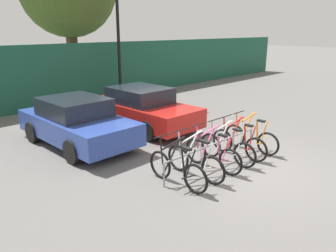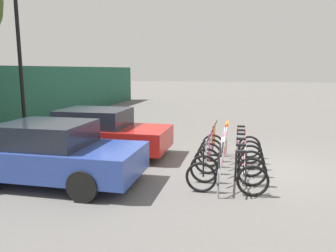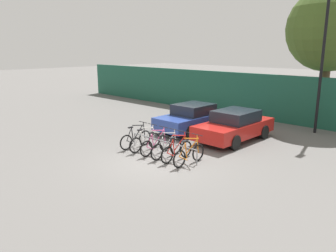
{
  "view_description": "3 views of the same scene",
  "coord_description": "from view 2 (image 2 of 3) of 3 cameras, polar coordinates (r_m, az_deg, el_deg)",
  "views": [
    {
      "loc": [
        -6.74,
        -3.95,
        3.3
      ],
      "look_at": [
        -0.94,
        1.83,
        0.87
      ],
      "focal_mm": 35.0,
      "sensor_mm": 36.0,
      "label": 1
    },
    {
      "loc": [
        -8.54,
        0.31,
        2.56
      ],
      "look_at": [
        0.27,
        2.26,
        0.99
      ],
      "focal_mm": 35.0,
      "sensor_mm": 36.0,
      "label": 2
    },
    {
      "loc": [
        8.44,
        -8.18,
        4.16
      ],
      "look_at": [
        -0.78,
        1.27,
        1.02
      ],
      "focal_mm": 35.0,
      "sensor_mm": 36.0,
      "label": 3
    }
  ],
  "objects": [
    {
      "name": "ground_plane",
      "position": [
        8.92,
        14.03,
        -7.14
      ],
      "size": [
        120.0,
        120.0,
        0.0
      ],
      "primitive_type": "plane",
      "color": "#605E5B"
    },
    {
      "name": "bike_rack",
      "position": [
        8.33,
        9.59,
        -4.72
      ],
      "size": [
        3.55,
        0.04,
        0.57
      ],
      "color": "gray",
      "rests_on": "ground"
    },
    {
      "name": "bicycle_black",
      "position": [
        6.92,
        10.14,
        -8.71
      ],
      "size": [
        0.68,
        1.71,
        1.05
      ],
      "rotation": [
        0.0,
        0.0,
        0.04
      ],
      "color": "black",
      "rests_on": "ground"
    },
    {
      "name": "bicycle_white",
      "position": [
        7.49,
        10.34,
        -7.27
      ],
      "size": [
        0.68,
        1.71,
        1.05
      ],
      "rotation": [
        0.0,
        0.0,
        0.04
      ],
      "color": "black",
      "rests_on": "ground"
    },
    {
      "name": "bicycle_pink",
      "position": [
        8.12,
        10.53,
        -5.92
      ],
      "size": [
        0.68,
        1.71,
        1.05
      ],
      "rotation": [
        0.0,
        0.0,
        0.01
      ],
      "color": "black",
      "rests_on": "ground"
    },
    {
      "name": "bicycle_silver",
      "position": [
        8.7,
        10.67,
        -4.86
      ],
      "size": [
        0.68,
        1.71,
        1.05
      ],
      "rotation": [
        0.0,
        0.0,
        -0.01
      ],
      "color": "black",
      "rests_on": "ground"
    },
    {
      "name": "bicycle_red",
      "position": [
        9.22,
        10.79,
        -4.02
      ],
      "size": [
        0.68,
        1.71,
        1.05
      ],
      "rotation": [
        0.0,
        0.0,
        -0.01
      ],
      "color": "black",
      "rests_on": "ground"
    },
    {
      "name": "bicycle_orange",
      "position": [
        9.81,
        10.9,
        -3.18
      ],
      "size": [
        0.68,
        1.71,
        1.05
      ],
      "rotation": [
        0.0,
        0.0,
        -0.05
      ],
      "color": "black",
      "rests_on": "ground"
    },
    {
      "name": "car_blue",
      "position": [
        7.86,
        -19.68,
        -4.5
      ],
      "size": [
        1.91,
        4.04,
        1.4
      ],
      "color": "#2D479E",
      "rests_on": "ground"
    },
    {
      "name": "car_red",
      "position": [
        10.03,
        -12.19,
        -1.11
      ],
      "size": [
        1.91,
        4.24,
        1.4
      ],
      "color": "red",
      "rests_on": "ground"
    },
    {
      "name": "lamp_post",
      "position": [
        13.88,
        -24.73,
        15.3
      ],
      "size": [
        0.24,
        0.44,
        7.45
      ],
      "color": "black",
      "rests_on": "ground"
    }
  ]
}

